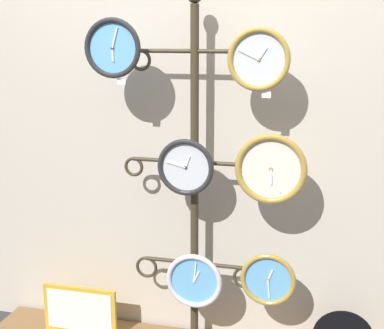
{
  "coord_description": "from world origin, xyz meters",
  "views": [
    {
      "loc": [
        0.59,
        -2.01,
        1.62
      ],
      "look_at": [
        0.0,
        0.36,
        1.03
      ],
      "focal_mm": 50.0,
      "sensor_mm": 36.0,
      "label": 1
    }
  ],
  "objects_px": {
    "clock_top_left": "(113,48)",
    "clock_top_right": "(259,59)",
    "picture_frame": "(80,311)",
    "clock_middle_center": "(186,167)",
    "clock_bottom_right": "(268,279)",
    "display_stand": "(194,251)",
    "clock_middle_right": "(271,169)",
    "clock_bottom_center": "(194,281)"
  },
  "relations": [
    {
      "from": "display_stand",
      "to": "clock_top_left",
      "type": "relative_size",
      "value": 6.75
    },
    {
      "from": "clock_top_left",
      "to": "clock_middle_center",
      "type": "height_order",
      "value": "clock_top_left"
    },
    {
      "from": "clock_top_left",
      "to": "clock_bottom_right",
      "type": "xyz_separation_m",
      "value": [
        0.73,
        -0.0,
        -1.05
      ]
    },
    {
      "from": "clock_top_left",
      "to": "clock_bottom_center",
      "type": "distance_m",
      "value": 1.16
    },
    {
      "from": "clock_middle_center",
      "to": "clock_bottom_right",
      "type": "relative_size",
      "value": 1.05
    },
    {
      "from": "clock_middle_right",
      "to": "picture_frame",
      "type": "height_order",
      "value": "clock_middle_right"
    },
    {
      "from": "clock_middle_center",
      "to": "clock_top_left",
      "type": "bearing_deg",
      "value": -173.64
    },
    {
      "from": "clock_top_left",
      "to": "clock_middle_center",
      "type": "relative_size",
      "value": 1.0
    },
    {
      "from": "clock_middle_center",
      "to": "clock_bottom_right",
      "type": "xyz_separation_m",
      "value": [
        0.4,
        -0.04,
        -0.5
      ]
    },
    {
      "from": "clock_middle_center",
      "to": "clock_middle_right",
      "type": "distance_m",
      "value": 0.4
    },
    {
      "from": "picture_frame",
      "to": "clock_top_right",
      "type": "bearing_deg",
      "value": -1.42
    },
    {
      "from": "clock_top_left",
      "to": "clock_middle_center",
      "type": "bearing_deg",
      "value": 6.36
    },
    {
      "from": "display_stand",
      "to": "clock_middle_right",
      "type": "bearing_deg",
      "value": -15.08
    },
    {
      "from": "clock_middle_right",
      "to": "clock_bottom_right",
      "type": "distance_m",
      "value": 0.53
    },
    {
      "from": "clock_bottom_right",
      "to": "picture_frame",
      "type": "height_order",
      "value": "clock_bottom_right"
    },
    {
      "from": "clock_bottom_center",
      "to": "picture_frame",
      "type": "xyz_separation_m",
      "value": [
        -0.64,
        0.05,
        -0.27
      ]
    },
    {
      "from": "display_stand",
      "to": "clock_bottom_right",
      "type": "bearing_deg",
      "value": -16.69
    },
    {
      "from": "clock_middle_center",
      "to": "clock_bottom_center",
      "type": "distance_m",
      "value": 0.56
    },
    {
      "from": "display_stand",
      "to": "clock_top_right",
      "type": "height_order",
      "value": "display_stand"
    },
    {
      "from": "clock_middle_center",
      "to": "picture_frame",
      "type": "height_order",
      "value": "clock_middle_center"
    },
    {
      "from": "clock_middle_center",
      "to": "clock_bottom_center",
      "type": "bearing_deg",
      "value": -34.26
    },
    {
      "from": "display_stand",
      "to": "clock_bottom_right",
      "type": "height_order",
      "value": "display_stand"
    },
    {
      "from": "clock_middle_right",
      "to": "clock_bottom_right",
      "type": "relative_size",
      "value": 1.24
    },
    {
      "from": "clock_middle_center",
      "to": "clock_bottom_right",
      "type": "bearing_deg",
      "value": -5.2
    },
    {
      "from": "display_stand",
      "to": "clock_bottom_right",
      "type": "distance_m",
      "value": 0.4
    },
    {
      "from": "display_stand",
      "to": "clock_top_left",
      "type": "height_order",
      "value": "display_stand"
    },
    {
      "from": "clock_middle_center",
      "to": "clock_top_right",
      "type": "bearing_deg",
      "value": -1.02
    },
    {
      "from": "clock_bottom_center",
      "to": "clock_top_left",
      "type": "bearing_deg",
      "value": -179.59
    },
    {
      "from": "clock_top_right",
      "to": "clock_middle_center",
      "type": "bearing_deg",
      "value": 178.98
    },
    {
      "from": "display_stand",
      "to": "clock_bottom_right",
      "type": "xyz_separation_m",
      "value": [
        0.38,
        -0.11,
        -0.06
      ]
    },
    {
      "from": "clock_top_left",
      "to": "clock_top_right",
      "type": "xyz_separation_m",
      "value": [
        0.66,
        0.03,
        -0.04
      ]
    },
    {
      "from": "clock_top_right",
      "to": "picture_frame",
      "type": "bearing_deg",
      "value": 178.58
    },
    {
      "from": "clock_middle_center",
      "to": "clock_middle_right",
      "type": "bearing_deg",
      "value": -3.36
    },
    {
      "from": "clock_top_left",
      "to": "clock_middle_right",
      "type": "height_order",
      "value": "clock_top_left"
    },
    {
      "from": "display_stand",
      "to": "clock_bottom_center",
      "type": "height_order",
      "value": "display_stand"
    },
    {
      "from": "clock_top_left",
      "to": "clock_top_right",
      "type": "relative_size",
      "value": 0.99
    },
    {
      "from": "clock_middle_right",
      "to": "clock_bottom_center",
      "type": "xyz_separation_m",
      "value": [
        -0.35,
        -0.01,
        -0.57
      ]
    },
    {
      "from": "clock_top_left",
      "to": "picture_frame",
      "type": "height_order",
      "value": "clock_top_left"
    },
    {
      "from": "clock_top_left",
      "to": "clock_bottom_right",
      "type": "bearing_deg",
      "value": -0.0
    },
    {
      "from": "clock_bottom_center",
      "to": "clock_bottom_right",
      "type": "bearing_deg",
      "value": -0.44
    },
    {
      "from": "clock_top_left",
      "to": "clock_top_right",
      "type": "bearing_deg",
      "value": 2.69
    },
    {
      "from": "clock_bottom_right",
      "to": "picture_frame",
      "type": "xyz_separation_m",
      "value": [
        -0.99,
        0.05,
        -0.32
      ]
    }
  ]
}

